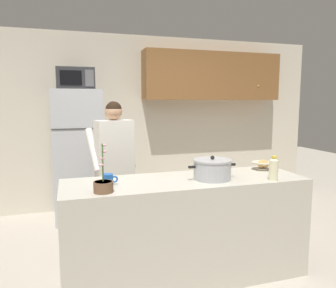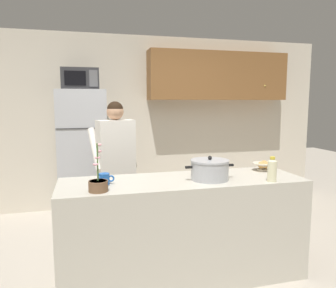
% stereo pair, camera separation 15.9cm
% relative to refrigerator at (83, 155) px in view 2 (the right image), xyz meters
% --- Properties ---
extents(ground_plane, '(14.00, 14.00, 0.00)m').
position_rel_refrigerator_xyz_m(ground_plane, '(0.88, -1.85, -0.88)').
color(ground_plane, '#B2A899').
extents(back_wall_unit, '(6.00, 0.48, 2.60)m').
position_rel_refrigerator_xyz_m(back_wall_unit, '(1.15, 0.40, 0.58)').
color(back_wall_unit, beige).
rests_on(back_wall_unit, ground).
extents(kitchen_island, '(2.18, 0.68, 0.92)m').
position_rel_refrigerator_xyz_m(kitchen_island, '(0.88, -1.85, -0.42)').
color(kitchen_island, '#BCB7A8').
rests_on(kitchen_island, ground).
extents(refrigerator, '(0.64, 0.68, 1.77)m').
position_rel_refrigerator_xyz_m(refrigerator, '(0.00, 0.00, 0.00)').
color(refrigerator, '#B7BABF').
rests_on(refrigerator, ground).
extents(microwave, '(0.48, 0.37, 0.28)m').
position_rel_refrigerator_xyz_m(microwave, '(0.00, -0.02, 1.02)').
color(microwave, '#2D2D30').
rests_on(microwave, refrigerator).
extents(person_near_pot, '(0.56, 0.50, 1.61)m').
position_rel_refrigerator_xyz_m(person_near_pot, '(0.37, -0.89, 0.12)').
color(person_near_pot, black).
rests_on(person_near_pot, ground).
extents(cooking_pot, '(0.45, 0.34, 0.22)m').
position_rel_refrigerator_xyz_m(cooking_pot, '(1.10, -1.92, 0.13)').
color(cooking_pot, '#ADAFB5').
rests_on(cooking_pot, kitchen_island).
extents(coffee_mug, '(0.13, 0.09, 0.10)m').
position_rel_refrigerator_xyz_m(coffee_mug, '(0.19, -1.86, 0.08)').
color(coffee_mug, '#1E59B2').
rests_on(coffee_mug, kitchen_island).
extents(bread_bowl, '(0.21, 0.21, 0.10)m').
position_rel_refrigerator_xyz_m(bread_bowl, '(1.77, -1.70, 0.09)').
color(bread_bowl, beige).
rests_on(bread_bowl, kitchen_island).
extents(bottle_near_edge, '(0.08, 0.08, 0.22)m').
position_rel_refrigerator_xyz_m(bottle_near_edge, '(1.60, -2.11, 0.14)').
color(bottle_near_edge, beige).
rests_on(bottle_near_edge, kitchen_island).
extents(potted_orchid, '(0.15, 0.15, 0.38)m').
position_rel_refrigerator_xyz_m(potted_orchid, '(0.13, -2.06, 0.10)').
color(potted_orchid, brown).
rests_on(potted_orchid, kitchen_island).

